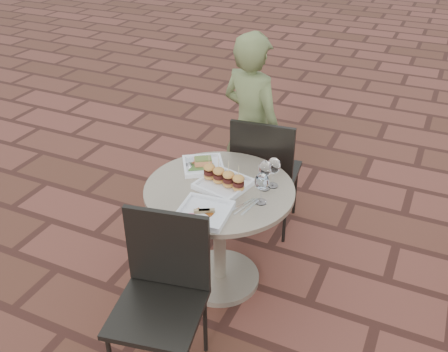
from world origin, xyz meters
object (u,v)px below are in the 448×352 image
at_px(chair_far, 264,167).
at_px(chair_near, 163,285).
at_px(cafe_table, 220,221).
at_px(plate_salmon, 203,165).
at_px(diner, 251,128).
at_px(plate_sliders, 224,180).
at_px(plate_tuna, 204,212).

bearing_deg(chair_far, chair_near, 81.39).
xyz_separation_m(cafe_table, plate_salmon, (-0.20, 0.17, 0.27)).
bearing_deg(cafe_table, diner, 99.25).
bearing_deg(cafe_table, chair_near, -89.52).
bearing_deg(diner, chair_near, 114.79).
xyz_separation_m(chair_near, plate_salmon, (-0.20, 0.86, 0.20)).
bearing_deg(plate_salmon, chair_near, -76.82).
bearing_deg(plate_sliders, chair_far, 86.56).
distance_m(plate_salmon, plate_tuna, 0.51).
height_order(plate_sliders, plate_tuna, plate_sliders).
height_order(diner, plate_salmon, diner).
relative_size(chair_far, chair_near, 1.00).
bearing_deg(diner, plate_tuna, 118.33).
xyz_separation_m(cafe_table, chair_near, (0.01, -0.69, 0.07)).
bearing_deg(plate_tuna, chair_far, 89.11).
xyz_separation_m(diner, plate_sliders, (0.15, -0.82, 0.05)).
bearing_deg(diner, chair_far, 151.38).
height_order(cafe_table, diner, diner).
xyz_separation_m(cafe_table, chair_far, (0.05, 0.63, 0.07)).
relative_size(cafe_table, chair_near, 0.97).
bearing_deg(plate_tuna, diner, 98.89).
bearing_deg(plate_tuna, chair_near, -94.54).
relative_size(plate_sliders, plate_tuna, 1.10).
bearing_deg(diner, cafe_table, 118.70).
distance_m(chair_near, plate_sliders, 0.75).
relative_size(cafe_table, plate_salmon, 2.62).
relative_size(cafe_table, plate_tuna, 3.02).
bearing_deg(chair_near, chair_far, 76.87).
relative_size(chair_near, diner, 0.65).
distance_m(diner, plate_sliders, 0.84).
distance_m(cafe_table, chair_far, 0.64).
bearing_deg(plate_salmon, plate_tuna, -62.61).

